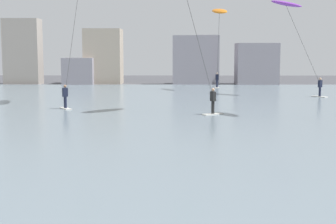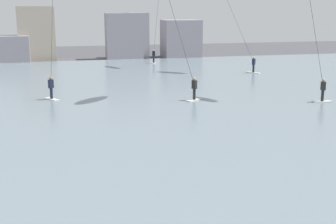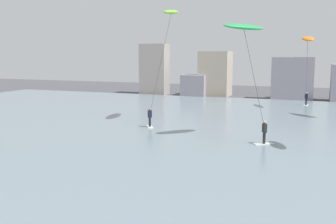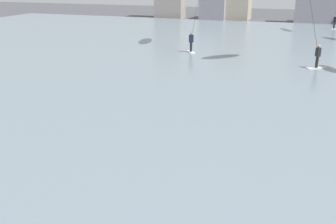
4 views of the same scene
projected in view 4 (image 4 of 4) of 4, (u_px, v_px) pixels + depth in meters
water_bay at (271, 60)px, 29.68m from camera, size 84.00×52.00×0.10m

